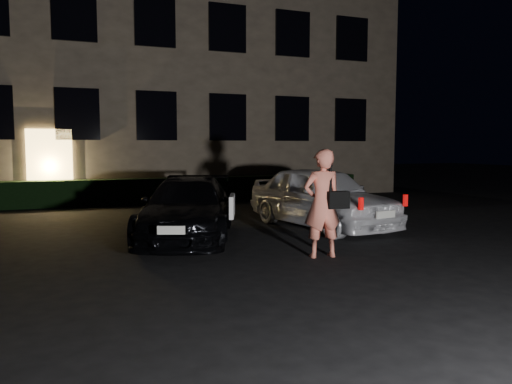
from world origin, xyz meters
name	(u,v)px	position (x,y,z in m)	size (l,w,h in m)	color
ground	(286,276)	(0.00, 0.00, 0.00)	(80.00, 80.00, 0.00)	black
building	(139,49)	(0.00, 14.99, 6.00)	(20.00, 8.11, 12.00)	brown
hedge	(160,190)	(0.00, 10.50, 0.42)	(15.00, 0.70, 0.85)	black
sedan	(188,208)	(-0.64, 3.57, 0.63)	(3.18, 4.70, 1.26)	black
hatch	(321,197)	(2.65, 3.85, 0.74)	(2.44, 4.57, 1.48)	white
man	(323,203)	(1.13, 0.96, 0.95)	(0.78, 0.51, 1.89)	#E97861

